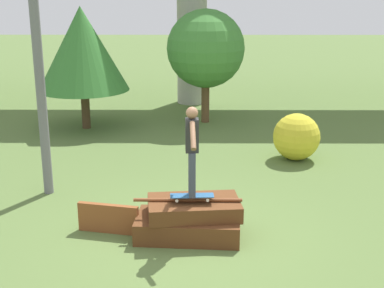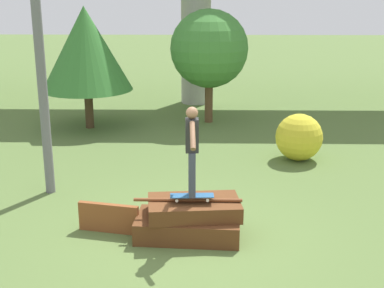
{
  "view_description": "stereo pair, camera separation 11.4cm",
  "coord_description": "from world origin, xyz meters",
  "views": [
    {
      "loc": [
        0.12,
        -8.74,
        4.36
      ],
      "look_at": [
        0.07,
        -0.07,
        1.76
      ],
      "focal_mm": 50.0,
      "sensor_mm": 36.0,
      "label": 1
    },
    {
      "loc": [
        0.24,
        -8.74,
        4.36
      ],
      "look_at": [
        0.07,
        -0.07,
        1.76
      ],
      "focal_mm": 50.0,
      "sensor_mm": 36.0,
      "label": 2
    }
  ],
  "objects": [
    {
      "name": "skateboard",
      "position": [
        0.07,
        -0.07,
        0.81
      ],
      "size": [
        0.77,
        0.26,
        0.09
      ],
      "color": "#23517F",
      "rests_on": "scrap_pile"
    },
    {
      "name": "scrap_pile",
      "position": [
        0.04,
        0.02,
        0.33
      ],
      "size": [
        1.92,
        1.15,
        0.74
      ],
      "color": "#5B3319",
      "rests_on": "ground_plane"
    },
    {
      "name": "tree_behind_right",
      "position": [
        0.46,
        8.37,
        2.39
      ],
      "size": [
        2.49,
        2.49,
        3.64
      ],
      "color": "brown",
      "rests_on": "ground_plane"
    },
    {
      "name": "ground_plane",
      "position": [
        0.0,
        0.0,
        0.0
      ],
      "size": [
        80.0,
        80.0,
        0.0
      ],
      "primitive_type": "plane",
      "color": "#567038"
    },
    {
      "name": "bush_yellow_flowering",
      "position": [
        2.73,
        4.45,
        0.6
      ],
      "size": [
        1.21,
        1.21,
        1.21
      ],
      "color": "gold",
      "rests_on": "ground_plane"
    },
    {
      "name": "skater",
      "position": [
        0.07,
        -0.07,
        1.74
      ],
      "size": [
        0.23,
        1.18,
        1.58
      ],
      "color": "#383D4C",
      "rests_on": "skateboard"
    },
    {
      "name": "utility_pole",
      "position": [
        -3.06,
        2.1,
        3.34
      ],
      "size": [
        1.3,
        0.2,
        6.43
      ],
      "color": "slate",
      "rests_on": "ground_plane"
    },
    {
      "name": "scrap_plank_loose",
      "position": [
        -1.45,
        0.16,
        0.27
      ],
      "size": [
        1.13,
        0.34,
        0.55
      ],
      "color": "brown",
      "rests_on": "ground_plane"
    },
    {
      "name": "tree_behind_left",
      "position": [
        -3.3,
        7.56,
        2.48
      ],
      "size": [
        2.79,
        2.79,
        3.75
      ],
      "color": "#4C3823",
      "rests_on": "ground_plane"
    }
  ]
}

